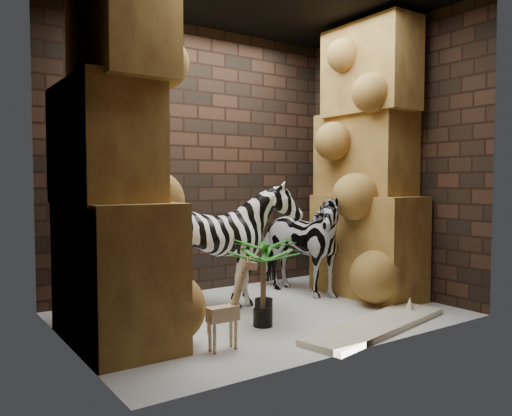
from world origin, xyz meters
TOP-DOWN VIEW (x-y plane):
  - floor at (0.00, 0.00)m, footprint 3.50×3.50m
  - wall_back at (0.00, 1.25)m, footprint 3.50×0.00m
  - wall_front at (0.00, -1.25)m, footprint 3.50×0.00m
  - wall_left at (-1.75, 0.00)m, footprint 0.00×3.00m
  - wall_right at (1.75, 0.00)m, footprint 0.00×3.00m
  - rock_pillar_left at (-1.40, 0.00)m, footprint 0.68×1.30m
  - rock_pillar_right at (1.42, 0.00)m, footprint 0.58×1.25m
  - zebra_right at (0.80, 0.46)m, footprint 0.79×1.20m
  - zebra_left at (-0.11, 0.42)m, footprint 1.15×1.36m
  - giraffe_toy at (-0.83, -0.68)m, footprint 0.36×0.13m
  - palm_front at (0.01, -0.03)m, footprint 0.36×0.36m
  - palm_back at (-0.22, -0.33)m, footprint 0.36×0.36m
  - surfboard at (0.55, -0.94)m, footprint 1.75×0.76m

SIDE VIEW (x-z plane):
  - floor at x=0.00m, z-range 0.00..0.00m
  - surfboard at x=0.55m, z-range 0.00..0.05m
  - palm_back at x=-0.22m, z-range 0.00..0.67m
  - giraffe_toy at x=-0.83m, z-range 0.00..0.70m
  - palm_front at x=0.01m, z-range 0.00..0.73m
  - zebra_left at x=-0.11m, z-range 0.00..1.15m
  - zebra_right at x=0.80m, z-range 0.00..1.31m
  - wall_back at x=0.00m, z-range -0.25..3.25m
  - wall_front at x=0.00m, z-range -0.25..3.25m
  - wall_left at x=-1.75m, z-range 0.00..3.00m
  - wall_right at x=1.75m, z-range 0.00..3.00m
  - rock_pillar_left at x=-1.40m, z-range 0.00..3.00m
  - rock_pillar_right at x=1.42m, z-range 0.00..3.00m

